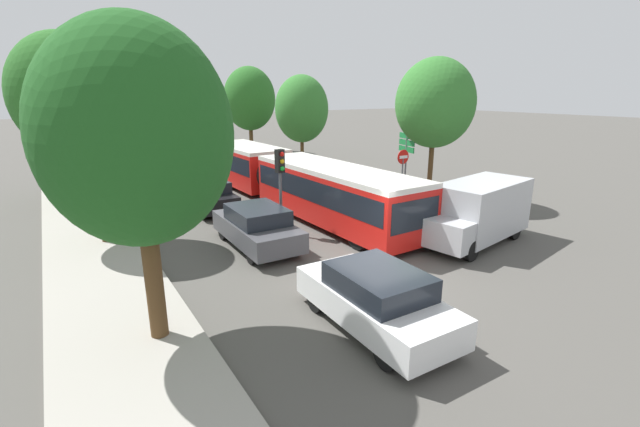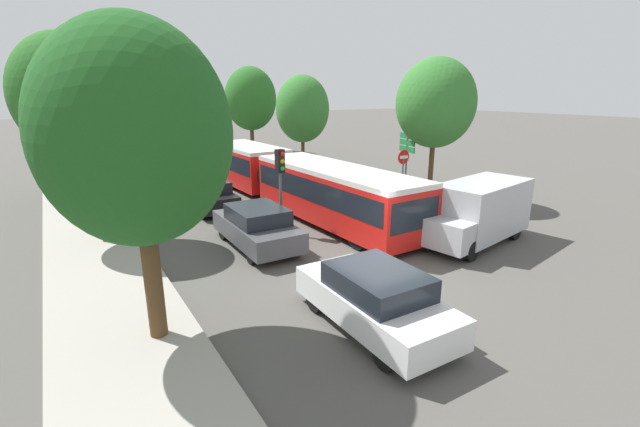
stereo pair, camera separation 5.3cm
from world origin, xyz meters
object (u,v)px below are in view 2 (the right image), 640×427
at_px(tree_right_mid, 302,109).
at_px(tree_right_far, 251,100).
at_px(queued_car_white, 375,299).
at_px(queued_car_graphite, 257,227).
at_px(traffic_light, 280,173).
at_px(tree_left_near, 141,140).
at_px(direction_sign_post, 407,150).
at_px(tree_right_near, 438,106).
at_px(articulated_bus, 292,178).
at_px(city_bus_rear, 119,134).
at_px(white_van, 478,211).
at_px(no_entry_sign, 403,169).
at_px(tree_left_far, 69,99).
at_px(queued_car_black, 208,195).
at_px(queued_car_silver, 151,162).
at_px(queued_car_navy, 168,173).
at_px(tree_left_mid, 90,127).

distance_m(tree_right_mid, tree_right_far, 9.72).
height_order(queued_car_white, tree_right_far, tree_right_far).
xyz_separation_m(queued_car_white, tree_right_far, (10.03, 30.41, 3.93)).
bearing_deg(tree_right_mid, queued_car_graphite, -125.44).
bearing_deg(traffic_light, tree_left_near, -57.90).
height_order(traffic_light, direction_sign_post, direction_sign_post).
bearing_deg(tree_right_mid, traffic_light, -122.96).
bearing_deg(queued_car_white, tree_right_near, -50.87).
height_order(articulated_bus, tree_right_mid, tree_right_mid).
relative_size(traffic_light, tree_right_far, 0.44).
distance_m(city_bus_rear, white_van, 37.61).
bearing_deg(tree_left_near, white_van, 2.65).
xyz_separation_m(no_entry_sign, tree_left_far, (-13.32, 9.61, 3.31)).
xyz_separation_m(traffic_light, tree_right_mid, (8.51, 13.13, 1.78)).
height_order(articulated_bus, tree_left_near, tree_left_near).
bearing_deg(tree_left_near, queued_car_black, 66.75).
distance_m(queued_car_graphite, queued_car_silver, 18.15).
distance_m(queued_car_graphite, tree_left_far, 12.93).
bearing_deg(direction_sign_post, articulated_bus, -5.30).
xyz_separation_m(traffic_light, tree_right_far, (8.66, 22.84, 2.21)).
xyz_separation_m(queued_car_black, queued_car_navy, (-0.35, 6.56, 0.04)).
bearing_deg(tree_right_near, queued_car_graphite, -171.53).
distance_m(queued_car_graphite, queued_car_black, 5.97).
bearing_deg(tree_left_mid, traffic_light, -21.03).
bearing_deg(tree_right_mid, tree_left_far, -169.04).
xyz_separation_m(queued_car_white, queued_car_silver, (-0.23, 24.83, -0.06)).
height_order(white_van, tree_left_near, tree_left_near).
height_order(city_bus_rear, white_van, city_bus_rear).
relative_size(queued_car_graphite, tree_right_near, 0.62).
distance_m(queued_car_graphite, tree_right_mid, 17.54).
bearing_deg(tree_right_near, queued_car_navy, 134.64).
distance_m(queued_car_white, queued_car_graphite, 6.69).
xyz_separation_m(queued_car_black, tree_right_far, (10.00, 17.75, 3.98)).
distance_m(queued_car_silver, direction_sign_post, 18.43).
xyz_separation_m(queued_car_white, queued_car_graphite, (-0.09, 6.69, 0.00)).
bearing_deg(queued_car_graphite, traffic_light, -57.97).
distance_m(tree_left_far, tree_right_mid, 15.15).
relative_size(queued_car_silver, tree_left_near, 0.58).
xyz_separation_m(no_entry_sign, tree_right_mid, (1.52, 12.49, 2.40)).
relative_size(queued_car_white, tree_left_near, 0.63).
relative_size(queued_car_black, tree_right_far, 0.55).
relative_size(queued_car_graphite, white_van, 0.85).
xyz_separation_m(queued_car_graphite, tree_left_mid, (-4.71, 3.25, 3.57)).
distance_m(no_entry_sign, tree_left_near, 14.40).
relative_size(queued_car_graphite, tree_right_mid, 0.67).
xyz_separation_m(queued_car_navy, tree_left_mid, (-4.48, -9.28, 3.57)).
bearing_deg(city_bus_rear, no_entry_sign, -160.28).
xyz_separation_m(queued_car_navy, tree_right_mid, (10.21, 1.48, 3.50)).
bearing_deg(queued_car_black, direction_sign_post, -107.71).
height_order(articulated_bus, queued_car_silver, articulated_bus).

